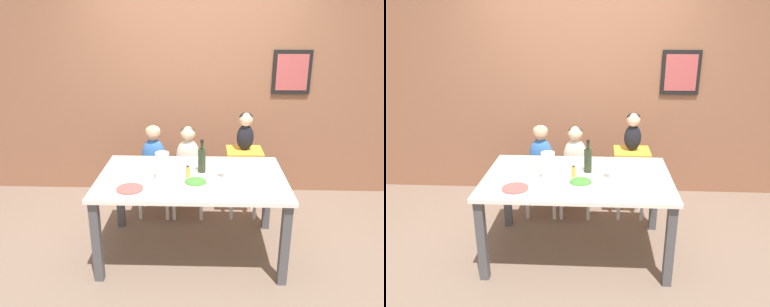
{
  "view_description": "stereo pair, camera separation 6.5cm",
  "coord_description": "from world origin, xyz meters",
  "views": [
    {
      "loc": [
        0.1,
        -2.95,
        2.01
      ],
      "look_at": [
        0.0,
        0.07,
        0.93
      ],
      "focal_mm": 35.0,
      "sensor_mm": 36.0,
      "label": 1
    },
    {
      "loc": [
        0.16,
        -2.95,
        2.01
      ],
      "look_at": [
        0.0,
        0.07,
        0.93
      ],
      "focal_mm": 35.0,
      "sensor_mm": 36.0,
      "label": 2
    }
  ],
  "objects": [
    {
      "name": "dining_table",
      "position": [
        0.0,
        0.0,
        0.65
      ],
      "size": [
        1.6,
        0.98,
        0.75
      ],
      "color": "white",
      "rests_on": "ground_plane"
    },
    {
      "name": "person_child_center",
      "position": [
        -0.06,
        0.71,
        0.74
      ],
      "size": [
        0.25,
        0.16,
        0.52
      ],
      "color": "beige",
      "rests_on": "chair_far_center"
    },
    {
      "name": "ground_plane",
      "position": [
        0.0,
        0.0,
        0.0
      ],
      "size": [
        14.0,
        14.0,
        0.0
      ],
      "primitive_type": "plane",
      "color": "#705B4C"
    },
    {
      "name": "chair_right_highchair",
      "position": [
        0.52,
        0.71,
        0.58
      ],
      "size": [
        0.37,
        0.32,
        0.74
      ],
      "color": "silver",
      "rests_on": "ground_plane"
    },
    {
      "name": "person_child_left",
      "position": [
        -0.42,
        0.71,
        0.74
      ],
      "size": [
        0.25,
        0.16,
        0.52
      ],
      "color": "#3366B2",
      "rests_on": "chair_far_left"
    },
    {
      "name": "wall_back",
      "position": [
        0.0,
        1.37,
        1.35
      ],
      "size": [
        10.0,
        0.09,
        2.7
      ],
      "color": "#8E5B42",
      "rests_on": "ground_plane"
    },
    {
      "name": "person_baby_right",
      "position": [
        0.52,
        0.71,
        0.97
      ],
      "size": [
        0.17,
        0.14,
        0.39
      ],
      "color": "black",
      "rests_on": "chair_right_highchair"
    },
    {
      "name": "condiment_bottle_hot_sauce",
      "position": [
        -0.03,
        -0.03,
        0.8
      ],
      "size": [
        0.04,
        0.04,
        0.12
      ],
      "color": "#BC8E33",
      "rests_on": "dining_table"
    },
    {
      "name": "chair_far_center",
      "position": [
        -0.06,
        0.71,
        0.39
      ],
      "size": [
        0.43,
        0.38,
        0.47
      ],
      "color": "silver",
      "rests_on": "ground_plane"
    },
    {
      "name": "salad_bowl_large",
      "position": [
        0.04,
        -0.28,
        0.79
      ],
      "size": [
        0.21,
        0.21,
        0.1
      ],
      "color": "white",
      "rests_on": "dining_table"
    },
    {
      "name": "dinner_plate_back_left",
      "position": [
        -0.42,
        0.24,
        0.75
      ],
      "size": [
        0.21,
        0.21,
        0.01
      ],
      "color": "silver",
      "rests_on": "dining_table"
    },
    {
      "name": "wine_glass_near",
      "position": [
        0.28,
        -0.02,
        0.88
      ],
      "size": [
        0.08,
        0.08,
        0.19
      ],
      "color": "white",
      "rests_on": "dining_table"
    },
    {
      "name": "paper_towel_roll",
      "position": [
        -0.24,
        -0.08,
        0.86
      ],
      "size": [
        0.11,
        0.11,
        0.24
      ],
      "color": "white",
      "rests_on": "dining_table"
    },
    {
      "name": "wine_bottle",
      "position": [
        0.09,
        0.1,
        0.86
      ],
      "size": [
        0.07,
        0.07,
        0.29
      ],
      "color": "#232D19",
      "rests_on": "dining_table"
    },
    {
      "name": "dinner_plate_front_left",
      "position": [
        -0.48,
        -0.28,
        0.75
      ],
      "size": [
        0.21,
        0.21,
        0.01
      ],
      "color": "#D14C47",
      "rests_on": "dining_table"
    },
    {
      "name": "chair_far_left",
      "position": [
        -0.42,
        0.71,
        0.39
      ],
      "size": [
        0.43,
        0.38,
        0.47
      ],
      "color": "silver",
      "rests_on": "ground_plane"
    }
  ]
}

